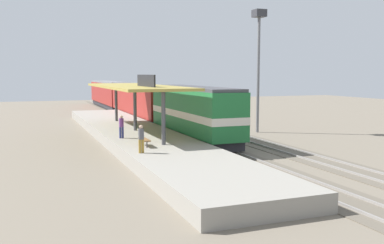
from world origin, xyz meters
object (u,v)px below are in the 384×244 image
object	(u,v)px
platform_bench	(144,140)
locomotive	(194,113)
passenger_carriage_front	(140,101)
person_waiting	(121,125)
passenger_carriage_rear	(109,94)
light_mast	(259,45)
person_walking	(141,137)

from	to	relation	value
platform_bench	locomotive	world-z (taller)	locomotive
passenger_carriage_front	person_waiting	distance (m)	21.29
person_waiting	platform_bench	bearing A→B (deg)	-81.49
passenger_carriage_front	passenger_carriage_rear	size ratio (longest dim) A/B	1.00
light_mast	platform_bench	bearing A→B (deg)	-145.90
light_mast	person_walking	distance (m)	19.78
locomotive	light_mast	bearing A→B (deg)	20.46
locomotive	passenger_carriage_rear	bearing A→B (deg)	90.00
person_waiting	person_walking	size ratio (longest dim) A/B	1.00
person_waiting	passenger_carriage_rear	bearing A→B (deg)	80.82
platform_bench	passenger_carriage_rear	distance (m)	45.64
locomotive	person_waiting	bearing A→B (deg)	-161.41
locomotive	passenger_carriage_front	xyz separation A→B (m)	(0.00, 18.00, -0.10)
light_mast	person_waiting	xyz separation A→B (m)	(-14.43, -5.14, -6.54)
passenger_carriage_rear	passenger_carriage_front	bearing A→B (deg)	-90.00
locomotive	passenger_carriage_front	distance (m)	18.00
passenger_carriage_rear	person_waiting	xyz separation A→B (m)	(-6.63, -41.03, -0.46)
light_mast	person_walking	size ratio (longest dim) A/B	6.84
light_mast	locomotive	bearing A→B (deg)	-159.54
passenger_carriage_rear	person_walking	size ratio (longest dim) A/B	11.70
passenger_carriage_front	person_walking	world-z (taller)	passenger_carriage_front
passenger_carriage_front	light_mast	bearing A→B (deg)	-62.66
platform_bench	locomotive	bearing A→B (deg)	46.99
platform_bench	passenger_carriage_rear	size ratio (longest dim) A/B	0.08
platform_bench	light_mast	size ratio (longest dim) A/B	0.15
passenger_carriage_rear	platform_bench	bearing A→B (deg)	-97.56
light_mast	person_waiting	size ratio (longest dim) A/B	6.84
person_waiting	person_walking	xyz separation A→B (m)	(-0.17, -6.49, 0.00)
platform_bench	person_walking	size ratio (longest dim) A/B	0.99
person_waiting	person_walking	bearing A→B (deg)	-91.49
locomotive	light_mast	distance (m)	10.25
platform_bench	passenger_carriage_rear	xyz separation A→B (m)	(6.00, 45.23, 0.97)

